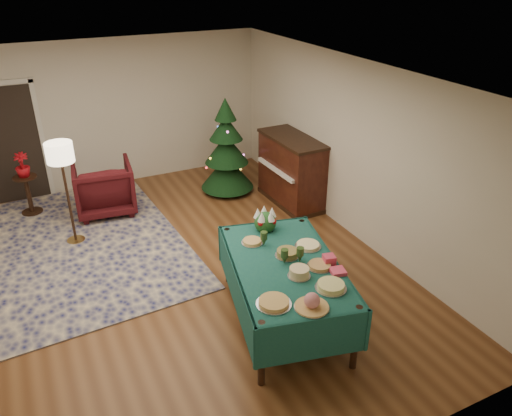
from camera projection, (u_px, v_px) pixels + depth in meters
name	position (u px, v px, depth m)	size (l,w,h in m)	color
room_shell	(158.00, 186.00, 6.30)	(7.00, 7.00, 7.00)	#593319
doorway	(11.00, 142.00, 8.57)	(1.08, 0.04, 2.16)	black
rug	(69.00, 247.00, 7.55)	(3.20, 4.20, 0.02)	#14184C
buffet_table	(285.00, 275.00, 5.79)	(1.65, 2.29, 0.81)	black
platter_0	(274.00, 303.00, 5.03)	(0.37, 0.37, 0.05)	silver
platter_1	(312.00, 302.00, 4.96)	(0.36, 0.36, 0.17)	silver
platter_2	(331.00, 286.00, 5.26)	(0.34, 0.34, 0.07)	silver
platter_3	(299.00, 272.00, 5.45)	(0.26, 0.26, 0.11)	silver
platter_4	(320.00, 266.00, 5.63)	(0.30, 0.30, 0.05)	silver
platter_5	(287.00, 253.00, 5.83)	(0.29, 0.29, 0.08)	silver
platter_6	(308.00, 245.00, 6.02)	(0.32, 0.32, 0.05)	silver
platter_7	(252.00, 242.00, 6.10)	(0.26, 0.26, 0.05)	silver
goblet_0	(264.00, 238.00, 6.02)	(0.09, 0.09, 0.19)	#2D471E
goblet_1	(300.00, 254.00, 5.70)	(0.09, 0.09, 0.19)	#2D471E
goblet_2	(284.00, 256.00, 5.66)	(0.09, 0.09, 0.19)	#2D471E
napkin_stack	(338.00, 271.00, 5.53)	(0.16, 0.16, 0.04)	#EE4263
gift_box	(329.00, 260.00, 5.68)	(0.13, 0.13, 0.11)	#D53B57
centerpiece	(265.00, 220.00, 6.35)	(0.29, 0.29, 0.33)	#1E4C1E
armchair	(104.00, 186.00, 8.42)	(0.95, 0.89, 0.97)	#3F0D11
floor_lamp	(61.00, 159.00, 7.12)	(0.39, 0.39, 1.61)	#A57F3F
side_table	(29.00, 196.00, 8.43)	(0.38, 0.38, 0.68)	black
potted_plant	(23.00, 170.00, 8.21)	(0.23, 0.41, 0.23)	#A80C14
christmas_tree	(226.00, 151.00, 9.03)	(1.20, 1.20, 1.77)	black
piano	(291.00, 171.00, 8.70)	(0.69, 1.42, 1.21)	black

